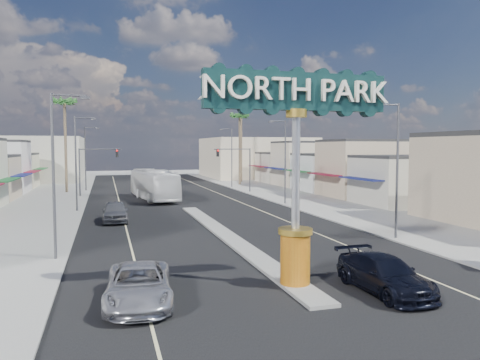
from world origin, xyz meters
TOP-DOWN VIEW (x-y plane):
  - ground at (0.00, 30.00)m, footprint 160.00×160.00m
  - road at (0.00, 30.00)m, footprint 20.00×120.00m
  - median_island at (0.00, 14.00)m, footprint 1.30×30.00m
  - sidewalk_left at (-14.00, 30.00)m, footprint 8.00×120.00m
  - sidewalk_right at (14.00, 30.00)m, footprint 8.00×120.00m
  - storefront_row_right at (24.00, 43.00)m, footprint 12.00×42.00m
  - backdrop_far_left at (-22.00, 75.00)m, footprint 20.00×20.00m
  - backdrop_far_right at (22.00, 75.00)m, footprint 20.00×20.00m
  - gateway_sign at (0.00, 1.98)m, footprint 8.20×1.50m
  - traffic_signal_left at (-9.18, 43.99)m, footprint 5.09×0.45m
  - traffic_signal_right at (9.18, 43.99)m, footprint 5.09×0.45m
  - streetlight_l_near at (-10.43, 10.00)m, footprint 2.03×0.22m
  - streetlight_l_mid at (-10.43, 30.00)m, footprint 2.03×0.22m
  - streetlight_l_far at (-10.43, 52.00)m, footprint 2.03×0.22m
  - streetlight_r_near at (10.43, 10.00)m, footprint 2.03×0.22m
  - streetlight_r_mid at (10.43, 30.00)m, footprint 2.03×0.22m
  - streetlight_r_far at (10.43, 52.00)m, footprint 2.03×0.22m
  - palm_left_far at (-13.00, 50.00)m, footprint 2.60×2.60m
  - palm_right_mid at (13.00, 56.00)m, footprint 2.60×2.60m
  - palm_right_far at (15.00, 62.00)m, footprint 2.60×2.60m
  - suv_left at (-6.75, 1.63)m, footprint 2.94×5.62m
  - suv_right at (3.34, 0.26)m, footprint 2.33×5.40m
  - car_parked_left at (-7.22, 22.90)m, footprint 2.12×5.07m
  - city_bus at (-2.51, 38.49)m, footprint 4.68×13.03m

SIDE VIEW (x-z plane):
  - ground at x=0.00m, z-range 0.00..0.00m
  - road at x=0.00m, z-range 0.00..0.01m
  - sidewalk_left at x=-14.00m, z-range 0.00..0.12m
  - sidewalk_right at x=14.00m, z-range 0.00..0.12m
  - median_island at x=0.00m, z-range 0.00..0.16m
  - suv_left at x=-6.75m, z-range 0.00..1.51m
  - suv_right at x=3.34m, z-range 0.00..1.55m
  - car_parked_left at x=-7.22m, z-range 0.00..1.72m
  - city_bus at x=-2.51m, z-range 0.00..3.55m
  - storefront_row_right at x=24.00m, z-range 0.00..6.00m
  - backdrop_far_left at x=-22.00m, z-range 0.00..8.00m
  - backdrop_far_right at x=22.00m, z-range 0.00..8.00m
  - traffic_signal_left at x=-9.18m, z-range 1.27..7.27m
  - traffic_signal_right at x=9.18m, z-range 1.27..7.27m
  - streetlight_l_near at x=-10.43m, z-range 0.57..9.57m
  - streetlight_l_mid at x=-10.43m, z-range 0.57..9.57m
  - streetlight_l_far at x=-10.43m, z-range 0.57..9.57m
  - streetlight_r_near at x=10.43m, z-range 0.57..9.57m
  - streetlight_r_mid at x=10.43m, z-range 0.57..9.57m
  - streetlight_r_far at x=10.43m, z-range 0.57..9.57m
  - gateway_sign at x=0.00m, z-range 1.35..10.50m
  - palm_right_mid at x=13.00m, z-range 4.55..16.65m
  - palm_left_far at x=-13.00m, z-range 4.95..18.05m
  - palm_right_far at x=15.00m, z-range 5.34..19.44m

